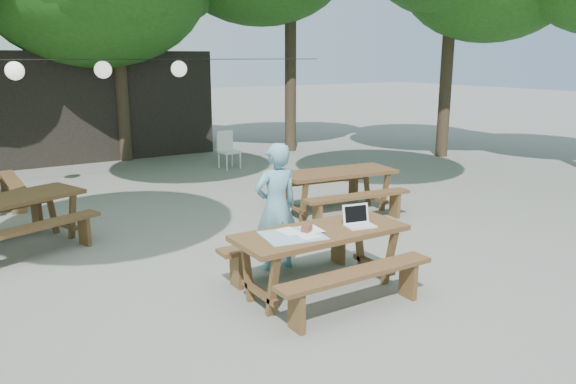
% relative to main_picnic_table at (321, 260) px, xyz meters
% --- Properties ---
extents(ground, '(80.00, 80.00, 0.00)m').
position_rel_main_picnic_table_xyz_m(ground, '(-0.38, 0.71, -0.39)').
color(ground, slate).
rests_on(ground, ground).
extents(pavilion, '(6.00, 3.00, 2.80)m').
position_rel_main_picnic_table_xyz_m(pavilion, '(0.12, 11.21, 1.01)').
color(pavilion, black).
rests_on(pavilion, ground).
extents(main_picnic_table, '(2.00, 1.58, 0.75)m').
position_rel_main_picnic_table_xyz_m(main_picnic_table, '(0.00, 0.00, 0.00)').
color(main_picnic_table, '#4D2E1B').
rests_on(main_picnic_table, ground).
extents(picnic_table_nw, '(2.33, 2.14, 0.75)m').
position_rel_main_picnic_table_xyz_m(picnic_table_nw, '(-2.84, 3.52, 0.00)').
color(picnic_table_nw, '#4D2E1B').
rests_on(picnic_table_nw, ground).
extents(picnic_table_ne, '(2.07, 1.77, 0.75)m').
position_rel_main_picnic_table_xyz_m(picnic_table_ne, '(2.20, 2.60, 0.00)').
color(picnic_table_ne, '#4D2E1B').
rests_on(picnic_table_ne, ground).
extents(woman, '(0.61, 0.42, 1.63)m').
position_rel_main_picnic_table_xyz_m(woman, '(-0.03, 0.93, 0.43)').
color(woman, '#67A2BC').
rests_on(woman, ground).
extents(plastic_chair, '(0.47, 0.47, 0.90)m').
position_rel_main_picnic_table_xyz_m(plastic_chair, '(2.43, 7.26, -0.13)').
color(plastic_chair, white).
rests_on(plastic_chair, ground).
extents(laptop, '(0.37, 0.32, 0.24)m').
position_rel_main_picnic_table_xyz_m(laptop, '(0.47, -0.08, 0.42)').
color(laptop, white).
rests_on(laptop, main_picnic_table).
extents(tabletop_clutter, '(0.78, 0.65, 0.08)m').
position_rel_main_picnic_table_xyz_m(tabletop_clutter, '(-0.33, 0.01, 0.37)').
color(tabletop_clutter, teal).
rests_on(tabletop_clutter, main_picnic_table).
extents(paper_lanterns, '(9.00, 0.34, 0.38)m').
position_rel_main_picnic_table_xyz_m(paper_lanterns, '(-0.56, 6.71, 2.02)').
color(paper_lanterns, black).
rests_on(paper_lanterns, ground).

